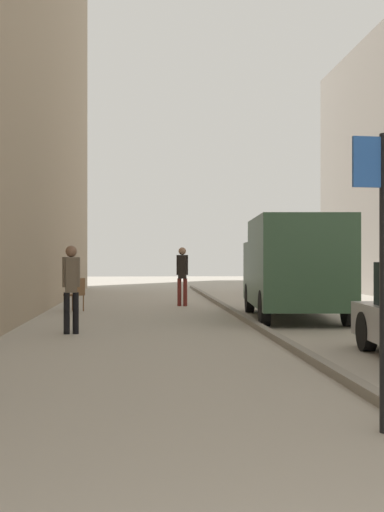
# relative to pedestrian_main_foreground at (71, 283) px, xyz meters

# --- Properties ---
(ground_plane) EXTENTS (80.00, 80.00, 0.00)m
(ground_plane) POSITION_rel_pedestrian_main_foreground_xyz_m (2.29, -0.16, -1.02)
(ground_plane) COLOR #A8A093
(kerb_strip) EXTENTS (0.16, 40.00, 0.12)m
(kerb_strip) POSITION_rel_pedestrian_main_foreground_xyz_m (3.87, -0.16, -0.96)
(kerb_strip) COLOR gray
(kerb_strip) RESTS_ON ground_plane
(pedestrian_main_foreground) EXTENTS (0.35, 0.23, 1.76)m
(pedestrian_main_foreground) POSITION_rel_pedestrian_main_foreground_xyz_m (0.00, 0.00, 0.00)
(pedestrian_main_foreground) COLOR black
(pedestrian_main_foreground) RESTS_ON ground_plane
(pedestrian_far_crossing) EXTENTS (0.36, 0.25, 1.84)m
(pedestrian_far_crossing) POSITION_rel_pedestrian_main_foreground_xyz_m (2.66, 7.37, 0.05)
(pedestrian_far_crossing) COLOR maroon
(pedestrian_far_crossing) RESTS_ON ground_plane
(delivery_van) EXTENTS (2.45, 5.44, 2.48)m
(delivery_van) POSITION_rel_pedestrian_main_foreground_xyz_m (5.17, 2.90, 0.31)
(delivery_van) COLOR #335138
(delivery_van) RESTS_ON ground_plane
(cafe_chair_near_window) EXTENTS (0.60, 0.60, 0.94)m
(cafe_chair_near_window) POSITION_rel_pedestrian_main_foreground_xyz_m (-0.43, 5.49, -0.47)
(cafe_chair_near_window) COLOR brown
(cafe_chair_near_window) RESTS_ON ground_plane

